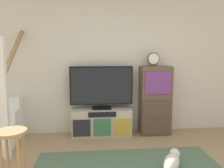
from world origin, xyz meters
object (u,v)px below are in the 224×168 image
Objects in this scene: side_cabinet at (155,100)px; desk_clock at (153,59)px; dog at (172,162)px; media_console at (102,122)px; bar_stool_near at (12,146)px; television at (101,86)px.

side_cabinet is 5.15× the size of desk_clock.
media_console is at bearing 123.13° from dog.
side_cabinet reaches higher than media_console.
bar_stool_near is 1.45× the size of dog.
desk_clock is 0.52× the size of dog.
media_console is at bearing -179.44° from side_cabinet.
television is at bearing 178.32° from desk_clock.
desk_clock is 1.90m from dog.
side_cabinet is 1.86× the size of bar_stool_near.
bar_stool_near is at bearing -172.94° from dog.
media_console is 1.11m from side_cabinet.
dog is at bearing -96.45° from side_cabinet.
bar_stool_near is (-2.12, -1.61, -0.13)m from side_cabinet.
dog is at bearing -56.87° from media_console.
side_cabinet is 2.66m from bar_stool_near.
media_console is 4.37× the size of desk_clock.
television is 1.66× the size of bar_stool_near.
television is 1.10m from desk_clock.
side_cabinet is at bearing 83.55° from dog.
bar_stool_near reaches higher than dog.
side_cabinet is at bearing 37.14° from bar_stool_near.
media_console reaches higher than dog.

